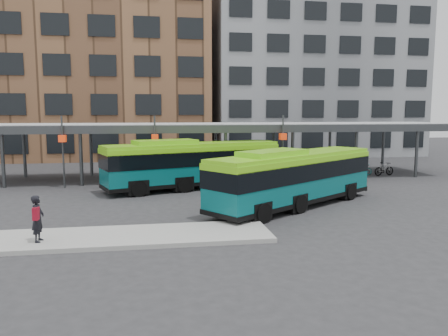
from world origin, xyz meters
TOP-DOWN VIEW (x-y plane):
  - ground at (0.00, 0.00)m, footprint 120.00×120.00m
  - boarding_island at (-5.50, -3.00)m, footprint 14.00×3.00m
  - canopy at (-0.06, 12.87)m, footprint 40.00×6.53m
  - building_brick at (-10.00, 32.00)m, footprint 26.00×14.00m
  - building_grey at (16.00, 32.00)m, footprint 24.00×14.00m
  - bus_front at (4.23, 1.70)m, footprint 10.68×8.50m
  - bus_rear at (-0.56, 8.30)m, footprint 12.03×6.25m
  - pedestrian at (-7.45, -3.45)m, footprint 0.46×0.68m
  - bike_rack at (12.76, 11.97)m, footprint 5.78×1.60m

SIDE VIEW (x-z plane):
  - ground at x=0.00m, z-range 0.00..0.00m
  - boarding_island at x=-5.50m, z-range 0.00..0.18m
  - bike_rack at x=12.76m, z-range -0.06..1.02m
  - pedestrian at x=-7.45m, z-range 0.19..1.95m
  - bus_front at x=4.23m, z-range 0.06..3.20m
  - bus_rear at x=-0.56m, z-range 0.07..3.34m
  - canopy at x=-0.06m, z-range 1.51..6.31m
  - building_grey at x=16.00m, z-range 0.00..20.00m
  - building_brick at x=-10.00m, z-range 0.00..22.00m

